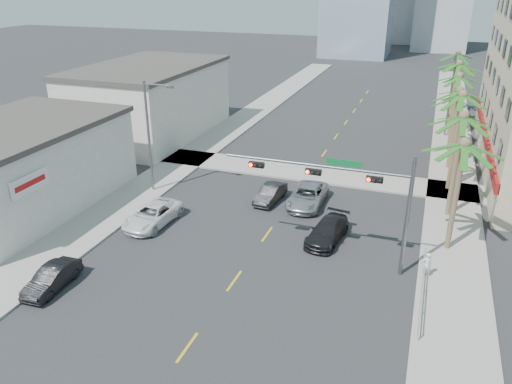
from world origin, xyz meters
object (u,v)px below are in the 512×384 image
car_lane_center (308,196)px  car_lane_right (327,231)px  traffic_signal_mast (352,189)px  car_parked_far (153,215)px  pedestrian (427,265)px  car_parked_mid (52,278)px  car_lane_left (270,193)px

car_lane_center → car_lane_right: bearing=-62.4°
car_lane_center → car_lane_right: 5.69m
traffic_signal_mast → car_parked_far: traffic_signal_mast is taller
pedestrian → car_parked_mid: bearing=0.0°
traffic_signal_mast → car_lane_center: (-4.39, 7.68, -4.32)m
car_parked_mid → pedestrian: 21.41m
traffic_signal_mast → car_parked_far: (-13.92, 0.79, -4.35)m
car_lane_right → car_lane_center: bearing=125.1°
car_lane_left → car_lane_right: car_lane_right is taller
traffic_signal_mast → car_parked_mid: traffic_signal_mast is taller
car_parked_far → car_lane_left: (6.63, 6.55, -0.07)m
traffic_signal_mast → car_lane_right: 5.40m
car_lane_center → car_lane_right: (2.63, -5.04, -0.06)m
car_parked_far → car_lane_left: size_ratio=1.31×
traffic_signal_mast → car_parked_mid: (-15.18, -8.07, -4.42)m
traffic_signal_mast → car_lane_left: traffic_signal_mast is taller
traffic_signal_mast → pedestrian: 6.20m
car_lane_left → car_lane_center: bearing=12.1°
car_lane_left → pedestrian: pedestrian is taller
pedestrian → car_lane_center: bearing=-62.5°
car_lane_center → car_parked_mid: bearing=-124.4°
pedestrian → car_lane_left: bearing=-53.7°
car_parked_far → car_lane_center: bearing=40.1°
car_lane_left → car_lane_right: 7.26m
traffic_signal_mast → pedestrian: bearing=0.4°
car_parked_far → pedestrian: size_ratio=3.27×
traffic_signal_mast → car_lane_left: size_ratio=2.82×
traffic_signal_mast → car_lane_right: (-1.76, 2.63, -4.38)m
car_parked_mid → car_lane_left: (7.90, 15.42, 0.01)m
car_parked_far → car_lane_center: size_ratio=0.97×
car_parked_mid → car_parked_far: (1.27, 8.87, 0.07)m
car_lane_right → traffic_signal_mast: bearing=-48.8°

